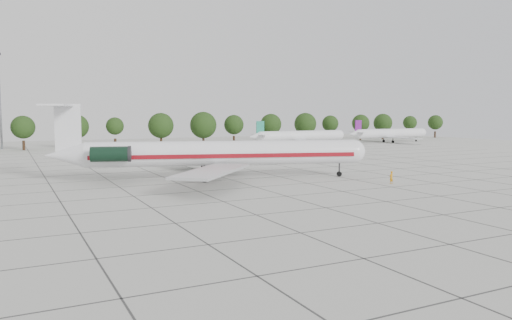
# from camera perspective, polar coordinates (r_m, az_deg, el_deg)

# --- Properties ---
(ground) EXTENTS (260.00, 260.00, 0.00)m
(ground) POSITION_cam_1_polar(r_m,az_deg,el_deg) (65.44, -0.02, -3.12)
(ground) COLOR #B9BAB2
(ground) RESTS_ON ground
(apron_joints) EXTENTS (170.00, 170.00, 0.02)m
(apron_joints) POSITION_cam_1_polar(r_m,az_deg,el_deg) (79.00, -4.92, -1.66)
(apron_joints) COLOR #383838
(apron_joints) RESTS_ON ground
(main_airliner) EXTENTS (45.79, 35.09, 10.94)m
(main_airliner) POSITION_cam_1_polar(r_m,az_deg,el_deg) (72.97, -5.56, 0.79)
(main_airliner) COLOR silver
(main_airliner) RESTS_ON ground
(ground_crew) EXTENTS (0.70, 0.53, 1.74)m
(ground_crew) POSITION_cam_1_polar(r_m,az_deg,el_deg) (70.92, 15.20, -1.94)
(ground_crew) COLOR orange
(ground_crew) RESTS_ON ground
(bg_airliner_d) EXTENTS (28.24, 27.20, 7.40)m
(bg_airliner_d) POSITION_cam_1_polar(r_m,az_deg,el_deg) (146.74, 5.09, 2.74)
(bg_airliner_d) COLOR silver
(bg_airliner_d) RESTS_ON ground
(bg_airliner_e) EXTENTS (28.24, 27.20, 7.40)m
(bg_airliner_e) POSITION_cam_1_polar(r_m,az_deg,el_deg) (169.88, 15.10, 2.94)
(bg_airliner_e) COLOR silver
(bg_airliner_e) RESTS_ON ground
(tree_line) EXTENTS (249.86, 8.44, 10.22)m
(tree_line) POSITION_cam_1_polar(r_m,az_deg,el_deg) (143.91, -19.82, 3.61)
(tree_line) COLOR #332114
(tree_line) RESTS_ON ground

